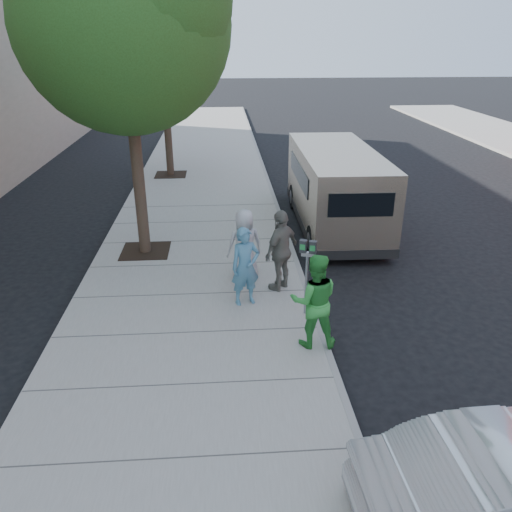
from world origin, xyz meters
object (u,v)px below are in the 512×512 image
object	(u,v)px
person_officer	(245,267)
person_green_shirt	(314,301)
parking_meter	(307,262)
tree_near	(125,16)
tree_far	(163,44)
person_gray_shirt	(245,245)
person_striped_polo	(281,250)
van	(335,187)

from	to	relation	value
person_officer	person_green_shirt	xyz separation A→B (m)	(1.10, -1.57, 0.05)
parking_meter	person_officer	distance (m)	1.29
tree_near	parking_meter	size ratio (longest dim) A/B	4.89
tree_far	person_gray_shirt	world-z (taller)	tree_far
person_officer	person_striped_polo	bearing A→B (deg)	19.96
person_officer	person_gray_shirt	world-z (taller)	person_officer
person_officer	parking_meter	bearing A→B (deg)	-40.58
parking_meter	van	size ratio (longest dim) A/B	0.25
person_gray_shirt	person_striped_polo	bearing A→B (deg)	131.98
van	person_officer	size ratio (longest dim) A/B	3.79
tree_far	person_striped_polo	distance (m)	11.04
person_striped_polo	person_gray_shirt	bearing A→B (deg)	-83.99
tree_near	tree_far	size ratio (longest dim) A/B	1.16
person_green_shirt	parking_meter	bearing A→B (deg)	-89.53
van	person_striped_polo	xyz separation A→B (m)	(-2.03, -4.10, -0.16)
person_green_shirt	person_striped_polo	bearing A→B (deg)	-78.68
tree_near	tree_far	world-z (taller)	tree_near
van	tree_near	bearing A→B (deg)	-159.58
person_green_shirt	person_gray_shirt	world-z (taller)	person_green_shirt
tree_far	person_green_shirt	distance (m)	13.09
tree_far	van	xyz separation A→B (m)	(5.17, -5.76, -3.69)
tree_near	person_officer	xyz separation A→B (m)	(2.36, -2.85, -4.59)
tree_far	parking_meter	xyz separation A→B (m)	(3.50, -10.96, -3.62)
tree_near	person_green_shirt	bearing A→B (deg)	-52.00
person_officer	person_striped_polo	xyz separation A→B (m)	(0.79, 0.59, 0.08)
tree_near	van	world-z (taller)	tree_near
parking_meter	person_striped_polo	size ratio (longest dim) A/B	0.87
van	person_gray_shirt	world-z (taller)	van
tree_far	person_striped_polo	world-z (taller)	tree_far
person_striped_polo	tree_far	bearing A→B (deg)	-120.46
person_green_shirt	person_officer	bearing A→B (deg)	-51.90
person_gray_shirt	person_striped_polo	distance (m)	0.92
parking_meter	person_green_shirt	size ratio (longest dim) A/B	0.89
person_green_shirt	person_gray_shirt	size ratio (longest dim) A/B	1.07
person_officer	person_gray_shirt	xyz separation A→B (m)	(0.04, 1.13, -0.00)
person_green_shirt	tree_near	bearing A→B (deg)	-48.85
person_striped_polo	person_green_shirt	bearing A→B (deg)	50.02
tree_near	person_green_shirt	world-z (taller)	tree_near
van	tree_far	bearing A→B (deg)	132.75
tree_far	person_officer	bearing A→B (deg)	-77.30
person_officer	tree_far	bearing A→B (deg)	85.91
tree_far	person_officer	xyz separation A→B (m)	(2.36, -10.45, -3.92)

